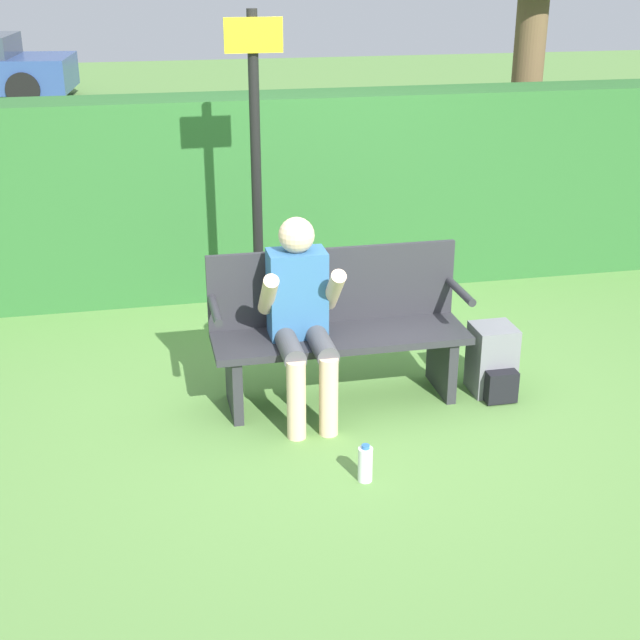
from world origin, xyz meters
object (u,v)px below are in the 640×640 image
object	(u,v)px
person_seated	(301,310)
water_bottle	(365,464)
backpack	(493,362)
signpost	(256,165)
park_bench	(338,328)

from	to	relation	value
person_seated	water_bottle	size ratio (longest dim) A/B	5.53
water_bottle	backpack	bearing A→B (deg)	38.64
person_seated	signpost	xyz separation A→B (m)	(-0.09, 1.10, 0.64)
person_seated	signpost	bearing A→B (deg)	94.69
park_bench	person_seated	size ratio (longest dim) A/B	1.32
signpost	backpack	bearing A→B (deg)	-40.25
person_seated	backpack	world-z (taller)	person_seated
backpack	park_bench	bearing A→B (deg)	170.60
person_seated	backpack	bearing A→B (deg)	-1.07
park_bench	person_seated	bearing A→B (deg)	-151.93
park_bench	signpost	size ratio (longest dim) A/B	0.69
park_bench	signpost	distance (m)	1.31
park_bench	water_bottle	world-z (taller)	park_bench
person_seated	backpack	size ratio (longest dim) A/B	2.67
park_bench	person_seated	distance (m)	0.35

